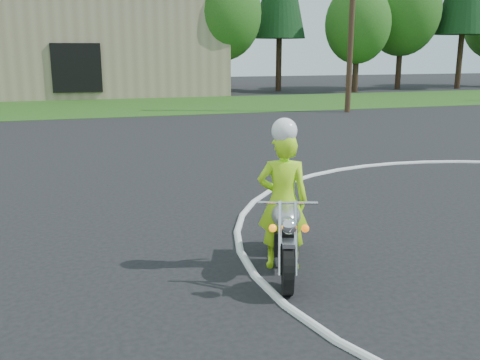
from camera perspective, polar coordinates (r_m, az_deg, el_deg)
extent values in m
cube|color=#1E4714|center=(31.67, -1.96, 8.13)|extent=(120.00, 10.00, 0.02)
cylinder|color=black|center=(6.89, 5.10, -9.43)|extent=(0.34, 0.67, 0.66)
cylinder|color=black|center=(8.33, 4.50, -5.28)|extent=(0.34, 0.67, 0.66)
cube|color=black|center=(7.62, 4.77, -6.24)|extent=(0.49, 0.67, 0.33)
ellipsoid|color=#A7A7AC|center=(7.28, 4.92, -3.72)|extent=(0.60, 0.80, 0.31)
cube|color=black|center=(7.82, 4.70, -2.83)|extent=(0.48, 0.72, 0.11)
cylinder|color=white|center=(6.83, 4.29, -6.16)|extent=(0.17, 0.39, 0.89)
cylinder|color=silver|center=(6.84, 5.96, -6.16)|extent=(0.17, 0.39, 0.89)
cube|color=silver|center=(6.74, 5.17, -6.75)|extent=(0.22, 0.28, 0.06)
cylinder|color=silver|center=(6.89, 5.11, -2.44)|extent=(0.74, 0.29, 0.04)
sphere|color=silver|center=(6.57, 5.26, -4.94)|extent=(0.20, 0.20, 0.20)
sphere|color=orange|center=(6.60, 3.52, -5.15)|extent=(0.10, 0.10, 0.10)
sphere|color=#E0610B|center=(6.62, 6.97, -5.15)|extent=(0.10, 0.10, 0.10)
cylinder|color=white|center=(8.08, 5.85, -5.92)|extent=(0.37, 0.86, 0.09)
imported|color=#B5FF1A|center=(7.49, 4.59, -2.29)|extent=(0.82, 0.67, 1.95)
sphere|color=white|center=(7.23, 4.75, 5.26)|extent=(0.35, 0.35, 0.35)
cone|color=#F0540C|center=(9.57, 5.27, -3.91)|extent=(0.22, 0.22, 0.30)
cube|color=#F0540C|center=(9.62, 5.25, -4.68)|extent=(0.24, 0.24, 0.03)
cube|color=black|center=(35.36, -17.03, 11.36)|extent=(3.00, 0.16, 3.00)
cylinder|color=#382619|center=(38.83, -1.82, 11.52)|extent=(0.44, 0.44, 3.24)
ellipsoid|color=#1E5116|center=(38.89, -1.86, 17.36)|extent=(5.40, 5.40, 6.48)
cylinder|color=#382619|center=(42.28, 4.15, 12.15)|extent=(0.44, 0.44, 3.96)
cylinder|color=#382619|center=(41.69, 12.21, 11.12)|extent=(0.44, 0.44, 2.88)
ellipsoid|color=#1E5116|center=(41.71, 12.46, 15.95)|extent=(4.80, 4.80, 5.76)
cylinder|color=#382619|center=(45.98, 16.57, 11.52)|extent=(0.44, 0.44, 3.60)
ellipsoid|color=#1E5116|center=(46.07, 16.95, 16.99)|extent=(6.00, 6.00, 7.20)
cylinder|color=#382619|center=(48.11, 22.35, 11.58)|extent=(0.44, 0.44, 4.32)
cylinder|color=#382619|center=(38.97, -8.00, 11.14)|extent=(0.44, 0.44, 2.88)
ellipsoid|color=#1E5116|center=(38.99, -8.18, 16.31)|extent=(4.80, 4.80, 5.76)
cylinder|color=#473321|center=(27.85, 11.87, 17.39)|extent=(0.28, 0.28, 10.00)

